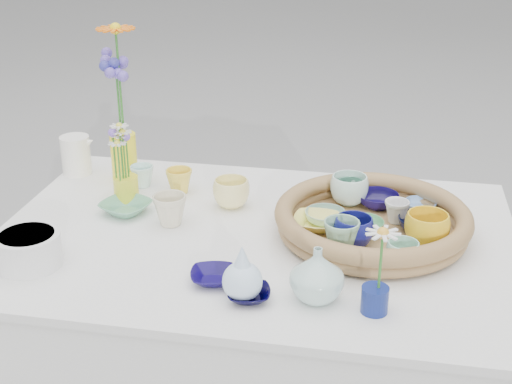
# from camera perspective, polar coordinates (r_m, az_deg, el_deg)

# --- Properties ---
(wicker_tray) EXTENTS (0.47, 0.47, 0.08)m
(wicker_tray) POSITION_cam_1_polar(r_m,az_deg,el_deg) (1.74, 9.29, -2.30)
(wicker_tray) COLOR brown
(wicker_tray) RESTS_ON display_table
(tray_ceramic_0) EXTENTS (0.14, 0.14, 0.03)m
(tray_ceramic_0) POSITION_cam_1_polar(r_m,az_deg,el_deg) (1.86, 9.73, -0.64)
(tray_ceramic_0) COLOR #110A3D
(tray_ceramic_0) RESTS_ON wicker_tray
(tray_ceramic_1) EXTENTS (0.12, 0.12, 0.03)m
(tray_ceramic_1) POSITION_cam_1_polar(r_m,az_deg,el_deg) (1.76, 13.02, -2.53)
(tray_ceramic_1) COLOR black
(tray_ceramic_1) RESTS_ON wicker_tray
(tray_ceramic_2) EXTENTS (0.11, 0.11, 0.08)m
(tray_ceramic_2) POSITION_cam_1_polar(r_m,az_deg,el_deg) (1.68, 13.50, -2.96)
(tray_ceramic_2) COLOR yellow
(tray_ceramic_2) RESTS_ON wicker_tray
(tray_ceramic_3) EXTENTS (0.13, 0.13, 0.03)m
(tray_ceramic_3) POSITION_cam_1_polar(r_m,az_deg,el_deg) (1.72, 8.60, -2.74)
(tray_ceramic_3) COLOR #56A266
(tray_ceramic_3) RESTS_ON wicker_tray
(tray_ceramic_4) EXTENTS (0.11, 0.11, 0.08)m
(tray_ceramic_4) POSITION_cam_1_polar(r_m,az_deg,el_deg) (1.62, 6.83, -3.56)
(tray_ceramic_4) COLOR #82B594
(tray_ceramic_4) RESTS_ON wicker_tray
(tray_ceramic_5) EXTENTS (0.11, 0.11, 0.03)m
(tray_ceramic_5) POSITION_cam_1_polar(r_m,az_deg,el_deg) (1.76, 5.56, -2.02)
(tray_ceramic_5) COLOR #9FD2C6
(tray_ceramic_5) RESTS_ON wicker_tray
(tray_ceramic_6) EXTENTS (0.10, 0.10, 0.08)m
(tray_ceramic_6) POSITION_cam_1_polar(r_m,az_deg,el_deg) (1.86, 7.46, 0.18)
(tray_ceramic_6) COLOR silver
(tray_ceramic_6) RESTS_ON wicker_tray
(tray_ceramic_7) EXTENTS (0.07, 0.07, 0.06)m
(tray_ceramic_7) POSITION_cam_1_polar(r_m,az_deg,el_deg) (1.78, 11.18, -1.55)
(tray_ceramic_7) COLOR white
(tray_ceramic_7) RESTS_ON wicker_tray
(tray_ceramic_8) EXTENTS (0.09, 0.09, 0.03)m
(tray_ceramic_8) POSITION_cam_1_polar(r_m,az_deg,el_deg) (1.86, 12.98, -1.12)
(tray_ceramic_8) COLOR #77A1DA
(tray_ceramic_8) RESTS_ON wicker_tray
(tray_ceramic_9) EXTENTS (0.11, 0.11, 0.07)m
(tray_ceramic_9) POSITION_cam_1_polar(r_m,az_deg,el_deg) (1.65, 7.80, -3.18)
(tray_ceramic_9) COLOR navy
(tray_ceramic_9) RESTS_ON wicker_tray
(tray_ceramic_10) EXTENTS (0.11, 0.11, 0.03)m
(tray_ceramic_10) POSITION_cam_1_polar(r_m,az_deg,el_deg) (1.73, 4.90, -2.45)
(tray_ceramic_10) COLOR #F8E864
(tray_ceramic_10) RESTS_ON wicker_tray
(tray_ceramic_11) EXTENTS (0.09, 0.09, 0.06)m
(tray_ceramic_11) POSITION_cam_1_polar(r_m,az_deg,el_deg) (1.59, 11.65, -4.87)
(tray_ceramic_11) COLOR #99DEC2
(tray_ceramic_11) RESTS_ON wicker_tray
(tray_ceramic_12) EXTENTS (0.09, 0.09, 0.06)m
(tray_ceramic_12) POSITION_cam_1_polar(r_m,az_deg,el_deg) (1.87, 7.53, 0.05)
(tray_ceramic_12) COLOR #5F9D84
(tray_ceramic_12) RESTS_ON wicker_tray
(loose_ceramic_0) EXTENTS (0.09, 0.09, 0.07)m
(loose_ceramic_0) POSITION_cam_1_polar(r_m,az_deg,el_deg) (1.97, -6.16, 0.88)
(loose_ceramic_0) COLOR yellow
(loose_ceramic_0) RESTS_ON display_table
(loose_ceramic_1) EXTENTS (0.12, 0.12, 0.08)m
(loose_ceramic_1) POSITION_cam_1_polar(r_m,az_deg,el_deg) (1.87, -1.99, -0.09)
(loose_ceramic_1) COLOR #FFF094
(loose_ceramic_1) RESTS_ON display_table
(loose_ceramic_2) EXTENTS (0.16, 0.16, 0.03)m
(loose_ceramic_2) POSITION_cam_1_polar(r_m,az_deg,el_deg) (1.87, -10.38, -1.22)
(loose_ceramic_2) COLOR #60A37E
(loose_ceramic_2) RESTS_ON display_table
(loose_ceramic_3) EXTENTS (0.10, 0.10, 0.08)m
(loose_ceramic_3) POSITION_cam_1_polar(r_m,az_deg,el_deg) (1.79, -6.90, -1.44)
(loose_ceramic_3) COLOR beige
(loose_ceramic_3) RESTS_ON display_table
(loose_ceramic_4) EXTENTS (0.12, 0.12, 0.02)m
(loose_ceramic_4) POSITION_cam_1_polar(r_m,az_deg,el_deg) (1.54, -3.42, -6.77)
(loose_ceramic_4) COLOR #0C0442
(loose_ceramic_4) RESTS_ON display_table
(loose_ceramic_5) EXTENTS (0.08, 0.08, 0.06)m
(loose_ceramic_5) POSITION_cam_1_polar(r_m,az_deg,el_deg) (2.02, -9.09, 1.27)
(loose_ceramic_5) COLOR silver
(loose_ceramic_5) RESTS_ON display_table
(loose_ceramic_6) EXTENTS (0.11, 0.11, 0.02)m
(loose_ceramic_6) POSITION_cam_1_polar(r_m,az_deg,el_deg) (1.48, -0.60, -8.19)
(loose_ceramic_6) COLOR black
(loose_ceramic_6) RESTS_ON display_table
(fluted_bowl) EXTENTS (0.18, 0.18, 0.08)m
(fluted_bowl) POSITION_cam_1_polar(r_m,az_deg,el_deg) (1.67, -17.74, -4.39)
(fluted_bowl) COLOR silver
(fluted_bowl) RESTS_ON display_table
(bud_vase_paleblue) EXTENTS (0.10, 0.10, 0.13)m
(bud_vase_paleblue) POSITION_cam_1_polar(r_m,az_deg,el_deg) (1.45, -1.11, -6.41)
(bud_vase_paleblue) COLOR #C2DEF9
(bud_vase_paleblue) RESTS_ON display_table
(bud_vase_seafoam) EXTENTS (0.13, 0.13, 0.12)m
(bud_vase_seafoam) POSITION_cam_1_polar(r_m,az_deg,el_deg) (1.46, 4.91, -6.56)
(bud_vase_seafoam) COLOR silver
(bud_vase_seafoam) RESTS_ON display_table
(bud_vase_cobalt) EXTENTS (0.07, 0.07, 0.06)m
(bud_vase_cobalt) POSITION_cam_1_polar(r_m,az_deg,el_deg) (1.45, 9.47, -8.49)
(bud_vase_cobalt) COLOR navy
(bud_vase_cobalt) RESTS_ON display_table
(single_daisy) EXTENTS (0.08, 0.08, 0.14)m
(single_daisy) POSITION_cam_1_polar(r_m,az_deg,el_deg) (1.41, 9.95, -5.44)
(single_daisy) COLOR white
(single_daisy) RESTS_ON bud_vase_cobalt
(tall_vase_yellow) EXTENTS (0.10, 0.10, 0.14)m
(tall_vase_yellow) POSITION_cam_1_polar(r_m,az_deg,el_deg) (2.06, -10.51, 2.79)
(tall_vase_yellow) COLOR yellow
(tall_vase_yellow) RESTS_ON display_table
(gerbera) EXTENTS (0.16, 0.16, 0.31)m
(gerbera) POSITION_cam_1_polar(r_m,az_deg,el_deg) (2.00, -10.85, 8.59)
(gerbera) COLOR orange
(gerbera) RESTS_ON tall_vase_yellow
(hydrangea) EXTENTS (0.09, 0.09, 0.27)m
(hydrangea) POSITION_cam_1_polar(r_m,az_deg,el_deg) (2.02, -10.95, 7.21)
(hydrangea) COLOR #333394
(hydrangea) RESTS_ON tall_vase_yellow
(white_pitcher) EXTENTS (0.12, 0.09, 0.11)m
(white_pitcher) POSITION_cam_1_polar(r_m,az_deg,el_deg) (2.14, -14.21, 2.88)
(white_pitcher) COLOR white
(white_pitcher) RESTS_ON display_table
(daisy_cup) EXTENTS (0.08, 0.08, 0.07)m
(daisy_cup) POSITION_cam_1_polar(r_m,az_deg,el_deg) (1.93, -10.34, 0.24)
(daisy_cup) COLOR yellow
(daisy_cup) RESTS_ON display_table
(daisy_posy) EXTENTS (0.10, 0.10, 0.15)m
(daisy_posy) POSITION_cam_1_polar(r_m,az_deg,el_deg) (1.89, -10.86, 3.18)
(daisy_posy) COLOR silver
(daisy_posy) RESTS_ON daisy_cup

